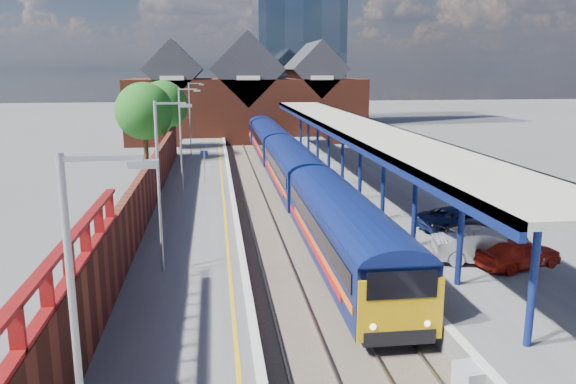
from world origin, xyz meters
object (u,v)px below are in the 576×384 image
object	(u,v)px
parked_car_red	(519,253)
lamp_post_b	(162,177)
parked_car_blue	(460,219)
lamp_post_d	(191,114)
train	(280,151)
parked_car_silver	(486,246)
lamp_post_a	(85,340)
lamp_post_c	(183,133)
platform_sign	(204,161)
parked_car_dark	(483,235)
relay_cabinet	(470,383)

from	to	relation	value
parked_car_red	lamp_post_b	bearing A→B (deg)	68.68
parked_car_blue	lamp_post_d	bearing A→B (deg)	18.13
train	parked_car_silver	xyz separation A→B (m)	(5.75, -27.05, -0.39)
train	lamp_post_d	distance (m)	10.13
lamp_post_b	lamp_post_d	xyz separation A→B (m)	(0.00, 32.00, 0.00)
lamp_post_a	lamp_post_c	xyz separation A→B (m)	(0.00, 30.00, 0.00)
parked_car_blue	platform_sign	bearing A→B (deg)	34.13
parked_car_dark	parked_car_silver	bearing A→B (deg)	139.04
lamp_post_b	lamp_post_d	distance (m)	32.00
lamp_post_c	parked_car_silver	world-z (taller)	lamp_post_c
lamp_post_a	parked_car_dark	world-z (taller)	lamp_post_a
train	parked_car_blue	bearing A→B (deg)	-73.03
lamp_post_b	relay_cabinet	distance (m)	13.56
lamp_post_c	relay_cabinet	bearing A→B (deg)	-69.88
train	lamp_post_d	xyz separation A→B (m)	(-7.86, 5.71, 2.87)
lamp_post_a	parked_car_red	distance (m)	19.58
parked_car_silver	parked_car_dark	world-z (taller)	parked_car_silver
train	parked_car_dark	world-z (taller)	train
parked_car_dark	parked_car_blue	world-z (taller)	parked_car_dark
parked_car_silver	relay_cabinet	world-z (taller)	parked_car_silver
lamp_post_d	parked_car_red	xyz separation A→B (m)	(14.70, -33.50, -3.35)
parked_car_red	parked_car_silver	xyz separation A→B (m)	(-1.09, 0.74, 0.09)
lamp_post_c	parked_car_red	bearing A→B (deg)	-49.98
relay_cabinet	lamp_post_d	bearing A→B (deg)	95.83
platform_sign	relay_cabinet	xyz separation A→B (m)	(7.78, -26.96, -2.19)
lamp_post_b	lamp_post_d	size ratio (longest dim) A/B	1.00
platform_sign	lamp_post_d	bearing A→B (deg)	95.56
lamp_post_c	parked_car_silver	xyz separation A→B (m)	(13.60, -16.76, -3.26)
lamp_post_c	parked_car_blue	size ratio (longest dim) A/B	1.57
lamp_post_b	relay_cabinet	bearing A→B (deg)	-44.41
lamp_post_b	platform_sign	size ratio (longest dim) A/B	2.80
lamp_post_a	relay_cabinet	bearing A→B (deg)	28.89
train	lamp_post_d	bearing A→B (deg)	143.97
lamp_post_b	lamp_post_d	bearing A→B (deg)	90.00
train	parked_car_red	size ratio (longest dim) A/B	17.53
parked_car_blue	train	bearing A→B (deg)	7.43
lamp_post_c	lamp_post_b	bearing A→B (deg)	-90.00
lamp_post_a	lamp_post_d	world-z (taller)	same
lamp_post_b	parked_car_silver	bearing A→B (deg)	-3.21
train	lamp_post_c	size ratio (longest dim) A/B	9.42
lamp_post_d	relay_cabinet	size ratio (longest dim) A/B	7.00
lamp_post_c	relay_cabinet	distance (m)	26.95
lamp_post_c	lamp_post_d	bearing A→B (deg)	90.00
platform_sign	parked_car_dark	xyz separation A→B (m)	(12.96, -17.04, -1.00)
lamp_post_b	platform_sign	world-z (taller)	lamp_post_b
lamp_post_c	lamp_post_d	distance (m)	16.00
lamp_post_d	lamp_post_a	bearing A→B (deg)	-90.00
lamp_post_a	parked_car_red	bearing A→B (deg)	40.37
lamp_post_c	parked_car_silver	distance (m)	21.83
train	lamp_post_a	world-z (taller)	lamp_post_a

